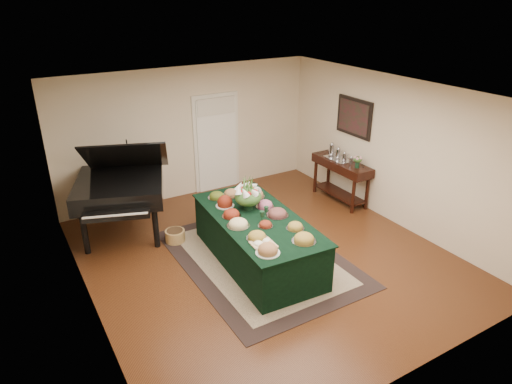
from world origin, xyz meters
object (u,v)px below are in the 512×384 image
buffet_table (257,239)px  floral_centerpiece (248,194)px  mahogany_sideboard (341,170)px  grand_piano (120,187)px

buffet_table → floral_centerpiece: bearing=84.4°
floral_centerpiece → mahogany_sideboard: (2.65, 0.79, -0.38)m
grand_piano → mahogany_sideboard: bearing=-11.9°
grand_piano → mahogany_sideboard: (4.25, -0.89, -0.23)m
mahogany_sideboard → buffet_table: bearing=-157.0°
floral_centerpiece → grand_piano: grand_piano is taller
floral_centerpiece → grand_piano: size_ratio=0.22×
floral_centerpiece → mahogany_sideboard: bearing=16.6°
buffet_table → grand_piano: grand_piano is taller
buffet_table → floral_centerpiece: floral_centerpiece is taller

